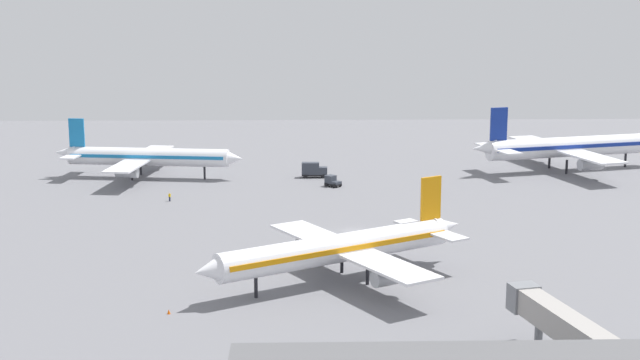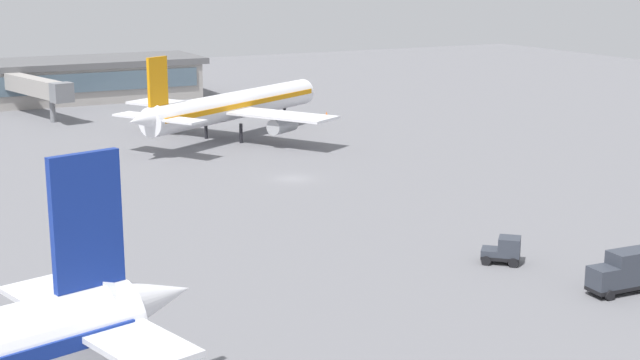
# 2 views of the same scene
# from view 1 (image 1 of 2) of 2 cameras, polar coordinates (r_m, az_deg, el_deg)

# --- Properties ---
(ground) EXTENTS (288.00, 288.00, 0.00)m
(ground) POSITION_cam_1_polar(r_m,az_deg,el_deg) (150.77, 2.13, -3.27)
(ground) COLOR slate
(airplane_at_gate) EXTENTS (42.45, 34.30, 12.93)m
(airplane_at_gate) POSITION_cam_1_polar(r_m,az_deg,el_deg) (198.48, -11.06, 1.47)
(airplane_at_gate) COLOR white
(airplane_at_gate) RESTS_ON ground
(airplane_taxiing) EXTENTS (38.86, 32.56, 13.13)m
(airplane_taxiing) POSITION_cam_1_polar(r_m,az_deg,el_deg) (122.74, 1.30, -4.38)
(airplane_taxiing) COLOR white
(airplane_taxiing) RESTS_ON ground
(airplane_distant) EXTENTS (48.89, 39.94, 15.12)m
(airplane_distant) POSITION_cam_1_polar(r_m,az_deg,el_deg) (211.18, 15.69, 2.06)
(airplane_distant) COLOR white
(airplane_distant) RESTS_ON ground
(baggage_tug) EXTENTS (3.73, 3.67, 2.30)m
(baggage_tug) POSITION_cam_1_polar(r_m,az_deg,el_deg) (186.39, 0.77, -0.06)
(baggage_tug) COLOR black
(baggage_tug) RESTS_ON ground
(catering_truck) EXTENTS (5.68, 2.41, 3.30)m
(catering_truck) POSITION_cam_1_polar(r_m,az_deg,el_deg) (195.93, -0.42, 0.66)
(catering_truck) COLOR black
(catering_truck) RESTS_ON ground
(ground_crew_worker) EXTENTS (0.53, 0.53, 1.67)m
(ground_crew_worker) POSITION_cam_1_polar(r_m,az_deg,el_deg) (175.06, -9.61, -1.08)
(ground_crew_worker) COLOR #1E2338
(ground_crew_worker) RESTS_ON ground
(jet_bridge) EXTENTS (7.57, 21.18, 6.74)m
(jet_bridge) POSITION_cam_1_polar(r_m,az_deg,el_deg) (96.77, 15.33, -8.95)
(jet_bridge) COLOR #9E9993
(jet_bridge) RESTS_ON ground
(safety_cone_mid_apron) EXTENTS (0.44, 0.44, 0.60)m
(safety_cone_mid_apron) POSITION_cam_1_polar(r_m,az_deg,el_deg) (113.09, -9.66, -8.31)
(safety_cone_mid_apron) COLOR #EA590C
(safety_cone_mid_apron) RESTS_ON ground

